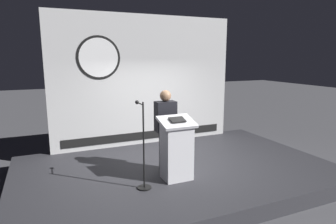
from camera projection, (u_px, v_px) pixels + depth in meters
name	position (u px, v px, depth m)	size (l,w,h in m)	color
ground_plane	(176.00, 180.00, 6.10)	(40.00, 40.00, 0.00)	#4C4C51
stage_platform	(176.00, 173.00, 6.07)	(6.40, 4.00, 0.30)	#333338
banner_display	(145.00, 81.00, 7.39)	(4.77, 0.12, 3.28)	silver
podium	(177.00, 149.00, 5.32)	(0.64, 0.50, 1.18)	silver
speaker_person	(166.00, 130.00, 5.70)	(0.40, 0.26, 1.62)	black
microphone_stand	(143.00, 158.00, 4.96)	(0.24, 0.48, 1.52)	black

